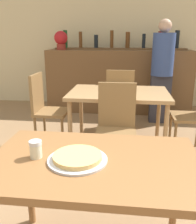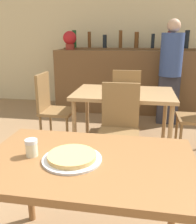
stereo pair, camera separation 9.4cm
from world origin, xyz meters
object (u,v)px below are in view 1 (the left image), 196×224
(chair_far_side_left, at_px, (45,105))
(chair_far_side_front, at_px, (116,123))
(chair_far_side_back, at_px, (120,97))
(pizza_tray, at_px, (77,158))
(person_standing, at_px, (162,69))
(cheese_shaker, at_px, (36,149))
(potted_plant, at_px, (61,39))

(chair_far_side_left, bearing_deg, chair_far_side_front, -121.70)
(chair_far_side_back, relative_size, chair_far_side_left, 1.00)
(pizza_tray, distance_m, person_standing, 2.96)
(chair_far_side_left, height_order, person_standing, person_standing)
(pizza_tray, height_order, cheese_shaker, cheese_shaker)
(chair_far_side_left, relative_size, potted_plant, 2.83)
(chair_far_side_left, height_order, cheese_shaker, chair_far_side_left)
(pizza_tray, relative_size, person_standing, 0.20)
(chair_far_side_front, distance_m, pizza_tray, 1.20)
(person_standing, xyz_separation_m, potted_plant, (-1.75, 0.53, 0.44))
(chair_far_side_left, relative_size, person_standing, 0.57)
(chair_far_side_front, height_order, person_standing, person_standing)
(chair_far_side_back, xyz_separation_m, potted_plant, (-1.12, 1.08, 0.78))
(person_standing, bearing_deg, cheese_shaker, -109.73)
(chair_far_side_front, bearing_deg, cheese_shaker, -108.49)
(chair_far_side_front, bearing_deg, person_standing, 69.42)
(chair_far_side_front, relative_size, chair_far_side_left, 1.00)
(pizza_tray, xyz_separation_m, potted_plant, (-0.97, 3.38, 0.57))
(chair_far_side_front, relative_size, cheese_shaker, 9.50)
(chair_far_side_front, relative_size, potted_plant, 2.83)
(chair_far_side_left, xyz_separation_m, cheese_shaker, (0.53, -1.73, 0.25))
(pizza_tray, height_order, potted_plant, potted_plant)
(person_standing, height_order, potted_plant, person_standing)
(pizza_tray, bearing_deg, chair_far_side_back, 86.20)
(chair_far_side_back, height_order, potted_plant, potted_plant)
(chair_far_side_front, distance_m, chair_far_side_left, 1.08)
(potted_plant, bearing_deg, pizza_tray, -74.06)
(potted_plant, bearing_deg, chair_far_side_left, -83.06)
(chair_far_side_front, xyz_separation_m, person_standing, (0.63, 1.68, 0.34))
(chair_far_side_left, distance_m, pizza_tray, 1.91)
(chair_far_side_left, bearing_deg, cheese_shaker, -162.88)
(chair_far_side_front, relative_size, person_standing, 0.57)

